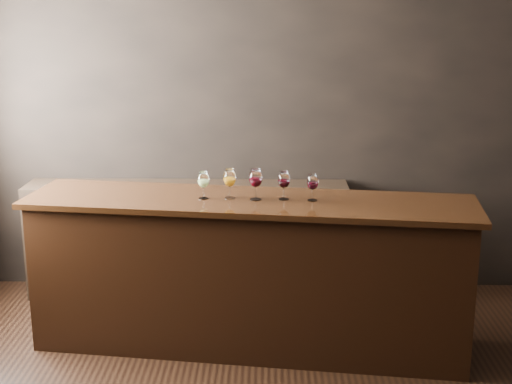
{
  "coord_description": "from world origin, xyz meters",
  "views": [
    {
      "loc": [
        0.04,
        -3.61,
        2.36
      ],
      "look_at": [
        -0.05,
        1.08,
        1.14
      ],
      "focal_mm": 50.0,
      "sensor_mm": 36.0,
      "label": 1
    }
  ],
  "objects_px": {
    "bar_counter": "(249,276)",
    "glass_white": "(203,180)",
    "glass_amber": "(230,178)",
    "glass_red_b": "(284,180)",
    "back_bar_shelf": "(188,240)",
    "glass_red_a": "(256,179)",
    "glass_red_c": "(313,183)"
  },
  "relations": [
    {
      "from": "glass_white",
      "to": "glass_red_b",
      "type": "relative_size",
      "value": 0.97
    },
    {
      "from": "glass_white",
      "to": "glass_red_c",
      "type": "bearing_deg",
      "value": -2.5
    },
    {
      "from": "bar_counter",
      "to": "glass_red_c",
      "type": "height_order",
      "value": "glass_red_c"
    },
    {
      "from": "glass_amber",
      "to": "glass_red_b",
      "type": "distance_m",
      "value": 0.37
    },
    {
      "from": "glass_amber",
      "to": "glass_red_a",
      "type": "distance_m",
      "value": 0.18
    },
    {
      "from": "glass_white",
      "to": "glass_red_c",
      "type": "distance_m",
      "value": 0.74
    },
    {
      "from": "glass_amber",
      "to": "glass_red_b",
      "type": "relative_size",
      "value": 1.05
    },
    {
      "from": "glass_red_c",
      "to": "back_bar_shelf",
      "type": "bearing_deg",
      "value": 135.02
    },
    {
      "from": "glass_red_b",
      "to": "glass_red_c",
      "type": "distance_m",
      "value": 0.19
    },
    {
      "from": "bar_counter",
      "to": "glass_amber",
      "type": "xyz_separation_m",
      "value": [
        -0.13,
        0.02,
        0.7
      ]
    },
    {
      "from": "glass_white",
      "to": "glass_red_b",
      "type": "distance_m",
      "value": 0.55
    },
    {
      "from": "glass_amber",
      "to": "bar_counter",
      "type": "bearing_deg",
      "value": -9.98
    },
    {
      "from": "bar_counter",
      "to": "back_bar_shelf",
      "type": "relative_size",
      "value": 1.13
    },
    {
      "from": "glass_red_b",
      "to": "glass_red_c",
      "type": "bearing_deg",
      "value": -7.57
    },
    {
      "from": "back_bar_shelf",
      "to": "glass_red_a",
      "type": "height_order",
      "value": "glass_red_a"
    },
    {
      "from": "back_bar_shelf",
      "to": "glass_red_b",
      "type": "height_order",
      "value": "glass_red_b"
    },
    {
      "from": "glass_white",
      "to": "glass_red_b",
      "type": "xyz_separation_m",
      "value": [
        0.55,
        -0.01,
        0.0
      ]
    },
    {
      "from": "glass_amber",
      "to": "glass_red_a",
      "type": "height_order",
      "value": "glass_red_a"
    },
    {
      "from": "glass_amber",
      "to": "glass_red_c",
      "type": "height_order",
      "value": "glass_amber"
    },
    {
      "from": "glass_red_b",
      "to": "glass_red_c",
      "type": "xyz_separation_m",
      "value": [
        0.19,
        -0.03,
        -0.01
      ]
    },
    {
      "from": "bar_counter",
      "to": "glass_white",
      "type": "distance_m",
      "value": 0.76
    },
    {
      "from": "back_bar_shelf",
      "to": "glass_amber",
      "type": "xyz_separation_m",
      "value": [
        0.41,
        -0.92,
        0.75
      ]
    },
    {
      "from": "glass_red_b",
      "to": "glass_amber",
      "type": "bearing_deg",
      "value": 176.62
    },
    {
      "from": "back_bar_shelf",
      "to": "glass_red_a",
      "type": "xyz_separation_m",
      "value": [
        0.59,
        -0.96,
        0.76
      ]
    },
    {
      "from": "back_bar_shelf",
      "to": "glass_red_b",
      "type": "xyz_separation_m",
      "value": [
        0.78,
        -0.94,
        0.74
      ]
    },
    {
      "from": "bar_counter",
      "to": "glass_red_b",
      "type": "xyz_separation_m",
      "value": [
        0.24,
        0.0,
        0.69
      ]
    },
    {
      "from": "bar_counter",
      "to": "glass_amber",
      "type": "distance_m",
      "value": 0.71
    },
    {
      "from": "back_bar_shelf",
      "to": "glass_red_c",
      "type": "bearing_deg",
      "value": -44.98
    },
    {
      "from": "glass_amber",
      "to": "glass_white",
      "type": "bearing_deg",
      "value": -175.12
    },
    {
      "from": "bar_counter",
      "to": "glass_red_a",
      "type": "relative_size",
      "value": 13.83
    },
    {
      "from": "back_bar_shelf",
      "to": "glass_white",
      "type": "xyz_separation_m",
      "value": [
        0.23,
        -0.94,
        0.74
      ]
    },
    {
      "from": "bar_counter",
      "to": "glass_red_b",
      "type": "bearing_deg",
      "value": 7.68
    }
  ]
}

